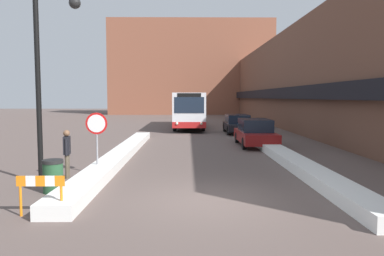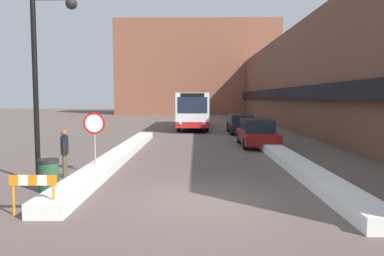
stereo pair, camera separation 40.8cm
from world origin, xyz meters
TOP-DOWN VIEW (x-y plane):
  - ground_plane at (0.00, 0.00)m, footprint 160.00×160.00m
  - building_row_right at (9.97, 24.00)m, footprint 5.50×60.00m
  - building_backdrop_far at (0.00, 52.34)m, footprint 26.00×8.00m
  - snow_bank_left at (-3.60, 6.89)m, footprint 0.90×17.09m
  - snow_bank_right at (3.60, 7.11)m, footprint 0.90×19.29m
  - city_bus at (-0.48, 23.75)m, footprint 2.56×11.52m
  - parked_car_front at (3.20, 11.17)m, footprint 1.87×4.61m
  - parked_car_back at (3.20, 18.64)m, footprint 1.88×4.60m
  - stop_sign at (-3.80, 3.43)m, footprint 0.76×0.08m
  - street_lamp at (-4.95, 2.06)m, footprint 1.46×0.36m
  - pedestrian at (-4.69, 2.91)m, footprint 0.28×0.52m
  - trash_bin at (-4.46, 0.92)m, footprint 0.59×0.59m
  - construction_barricade at (-3.97, -1.23)m, footprint 1.10×0.06m

SIDE VIEW (x-z plane):
  - ground_plane at x=0.00m, z-range 0.00..0.00m
  - snow_bank_left at x=-3.60m, z-range 0.00..0.36m
  - snow_bank_right at x=3.60m, z-range 0.00..0.38m
  - trash_bin at x=-4.46m, z-range 0.00..0.95m
  - construction_barricade at x=-3.97m, z-range 0.20..1.14m
  - parked_car_back at x=3.20m, z-range 0.01..1.42m
  - parked_car_front at x=3.20m, z-range 0.00..1.50m
  - pedestrian at x=-4.69m, z-range 0.16..1.80m
  - stop_sign at x=-3.80m, z-range 0.49..2.68m
  - city_bus at x=-0.48m, z-range 0.13..3.21m
  - street_lamp at x=-4.95m, z-range 0.74..6.65m
  - building_row_right at x=9.97m, z-range -0.01..8.36m
  - building_backdrop_far at x=0.00m, z-range 0.00..14.86m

